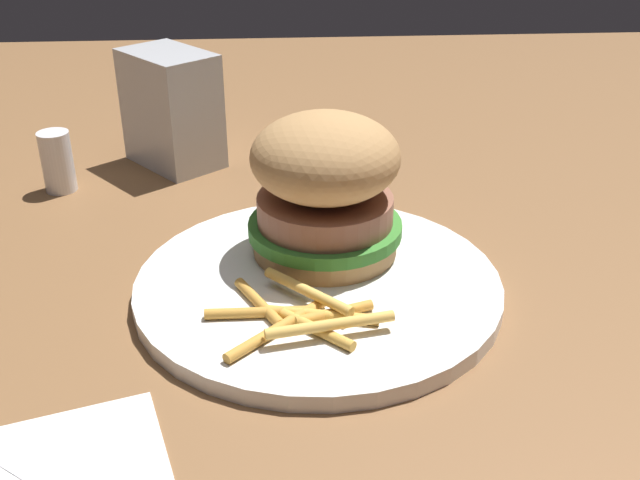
{
  "coord_description": "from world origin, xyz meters",
  "views": [
    {
      "loc": [
        -0.0,
        -0.42,
        0.28
      ],
      "look_at": [
        0.03,
        0.03,
        0.04
      ],
      "focal_mm": 42.41,
      "sensor_mm": 36.0,
      "label": 1
    }
  ],
  "objects_px": {
    "napkin_dispenser": "(173,109)",
    "sandwich": "(327,186)",
    "salt_shaker": "(59,162)",
    "plate": "(320,285)",
    "fries_pile": "(303,315)"
  },
  "relations": [
    {
      "from": "napkin_dispenser",
      "to": "salt_shaker",
      "type": "distance_m",
      "value": 0.12
    },
    {
      "from": "salt_shaker",
      "to": "napkin_dispenser",
      "type": "bearing_deg",
      "value": 31.34
    },
    {
      "from": "napkin_dispenser",
      "to": "sandwich",
      "type": "bearing_deg",
      "value": -7.79
    },
    {
      "from": "plate",
      "to": "napkin_dispenser",
      "type": "xyz_separation_m",
      "value": [
        -0.12,
        0.25,
        0.05
      ]
    },
    {
      "from": "sandwich",
      "to": "salt_shaker",
      "type": "distance_m",
      "value": 0.28
    },
    {
      "from": "sandwich",
      "to": "salt_shaker",
      "type": "height_order",
      "value": "sandwich"
    },
    {
      "from": "plate",
      "to": "salt_shaker",
      "type": "height_order",
      "value": "salt_shaker"
    },
    {
      "from": "fries_pile",
      "to": "napkin_dispenser",
      "type": "distance_m",
      "value": 0.33
    },
    {
      "from": "sandwich",
      "to": "napkin_dispenser",
      "type": "xyz_separation_m",
      "value": [
        -0.13,
        0.21,
        -0.01
      ]
    },
    {
      "from": "napkin_dispenser",
      "to": "fries_pile",
      "type": "bearing_deg",
      "value": -19.91
    },
    {
      "from": "sandwich",
      "to": "fries_pile",
      "type": "xyz_separation_m",
      "value": [
        -0.02,
        -0.09,
        -0.05
      ]
    },
    {
      "from": "fries_pile",
      "to": "plate",
      "type": "bearing_deg",
      "value": 74.6
    },
    {
      "from": "sandwich",
      "to": "salt_shaker",
      "type": "xyz_separation_m",
      "value": [
        -0.23,
        0.15,
        -0.04
      ]
    },
    {
      "from": "sandwich",
      "to": "plate",
      "type": "bearing_deg",
      "value": -100.99
    },
    {
      "from": "plate",
      "to": "napkin_dispenser",
      "type": "distance_m",
      "value": 0.28
    }
  ]
}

